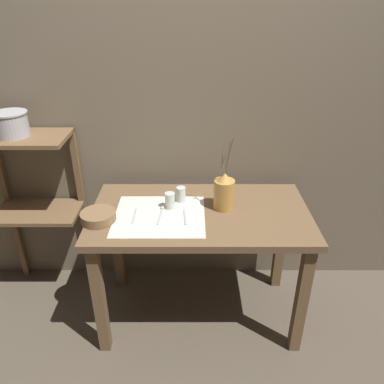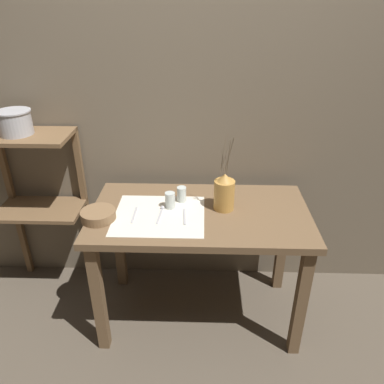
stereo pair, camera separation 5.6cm
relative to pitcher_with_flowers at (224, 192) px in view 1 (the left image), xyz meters
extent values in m
plane|color=brown|center=(-0.13, -0.03, -0.86)|extent=(12.00, 12.00, 0.00)
cube|color=#6B5E4C|center=(-0.13, 0.41, 0.34)|extent=(7.00, 0.06, 2.40)
cube|color=brown|center=(-0.13, -0.03, -0.12)|extent=(1.21, 0.67, 0.04)
cube|color=brown|center=(-0.68, -0.31, -0.50)|extent=(0.06, 0.06, 0.72)
cube|color=brown|center=(0.42, -0.31, -0.50)|extent=(0.06, 0.06, 0.72)
cube|color=brown|center=(-0.68, 0.24, -0.50)|extent=(0.06, 0.06, 0.72)
cube|color=brown|center=(0.42, 0.24, -0.50)|extent=(0.06, 0.06, 0.72)
cube|color=brown|center=(-1.15, 0.20, 0.24)|extent=(0.52, 0.31, 0.02)
cube|color=brown|center=(-1.15, 0.20, -0.25)|extent=(0.52, 0.31, 0.02)
cube|color=brown|center=(-1.39, 0.34, -0.30)|extent=(0.04, 0.04, 1.12)
cube|color=brown|center=(-0.91, 0.34, -0.30)|extent=(0.04, 0.04, 1.12)
cube|color=beige|center=(-0.35, -0.09, -0.10)|extent=(0.49, 0.43, 0.00)
cylinder|color=#B7843D|center=(0.00, 0.00, -0.01)|extent=(0.11, 0.11, 0.17)
cone|color=#B7843D|center=(0.00, 0.00, 0.09)|extent=(0.09, 0.09, 0.04)
cylinder|color=brown|center=(0.02, 0.02, 0.22)|extent=(0.04, 0.06, 0.21)
cylinder|color=brown|center=(-0.01, 0.00, 0.18)|extent=(0.02, 0.01, 0.14)
cylinder|color=brown|center=(0.01, -0.02, 0.22)|extent=(0.01, 0.04, 0.21)
cylinder|color=brown|center=(0.00, -0.01, 0.20)|extent=(0.04, 0.03, 0.18)
cylinder|color=brown|center=(-0.01, 0.01, 0.22)|extent=(0.03, 0.02, 0.21)
cylinder|color=brown|center=(-0.67, -0.13, -0.07)|extent=(0.18, 0.18, 0.05)
cylinder|color=#B7C1BC|center=(-0.30, 0.00, -0.05)|extent=(0.06, 0.06, 0.09)
cylinder|color=#B7C1BC|center=(-0.24, 0.07, -0.05)|extent=(0.05, 0.05, 0.09)
cube|color=#A8A8AD|center=(-0.49, -0.09, -0.10)|extent=(0.01, 0.16, 0.00)
cube|color=#A8A8AD|center=(-0.35, -0.10, -0.10)|extent=(0.03, 0.16, 0.00)
sphere|color=#A8A8AD|center=(-0.34, -0.02, -0.09)|extent=(0.02, 0.02, 0.02)
cube|color=#A8A8AD|center=(-0.21, -0.10, -0.10)|extent=(0.02, 0.16, 0.00)
cylinder|color=#A8A8AD|center=(-1.19, 0.20, 0.32)|extent=(0.18, 0.18, 0.14)
cylinder|color=#A8A8AD|center=(-1.19, 0.20, 0.39)|extent=(0.20, 0.20, 0.01)
camera|label=1|loc=(-0.18, -1.82, 0.97)|focal=35.00mm
camera|label=2|loc=(-0.12, -1.82, 0.97)|focal=35.00mm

